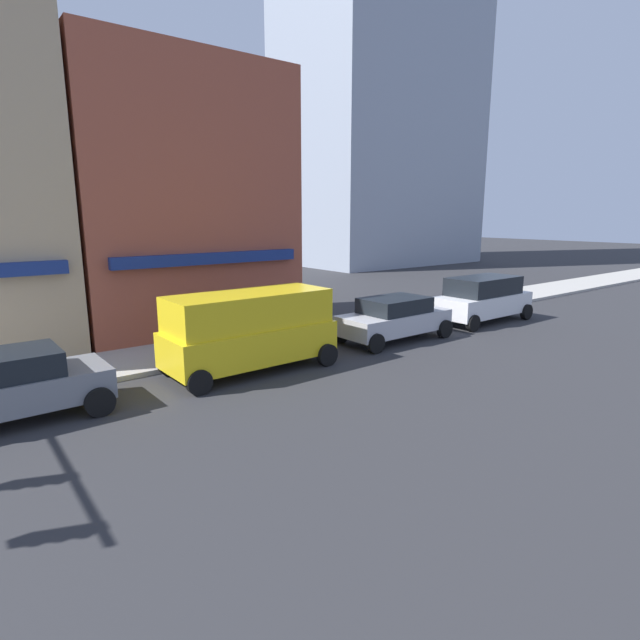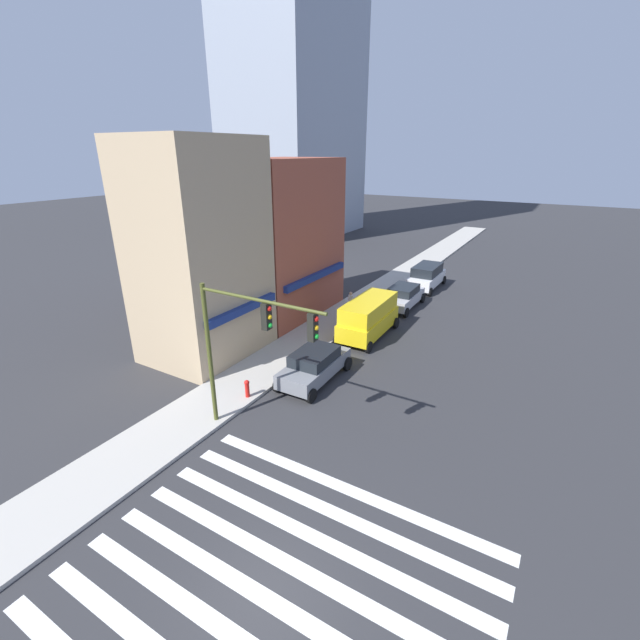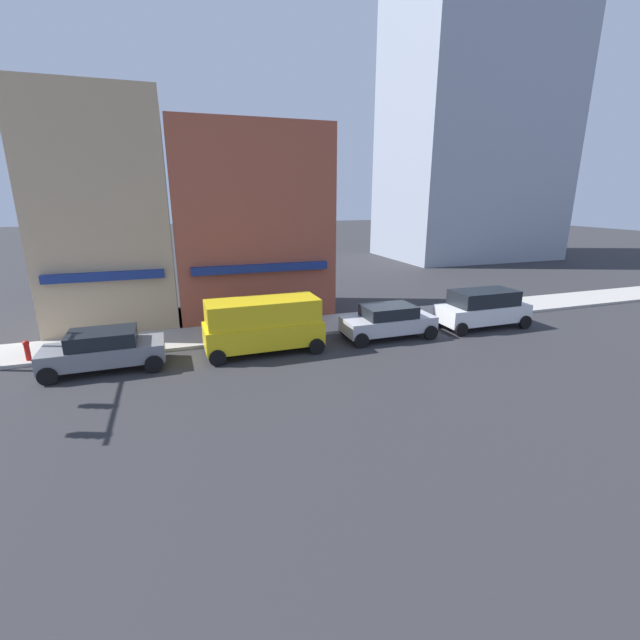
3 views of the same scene
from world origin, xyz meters
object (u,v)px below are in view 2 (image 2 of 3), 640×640
Objects in this scene: suv_white at (427,276)px; pedestrian_white_shirt at (351,304)px; sedan_grey at (315,365)px; traffic_signal at (247,335)px; sedan_silver at (403,296)px; fire_hydrant at (247,388)px; van_yellow at (368,316)px.

suv_white is 2.66× the size of pedestrian_white_shirt.
traffic_signal is at bearing -177.85° from sedan_grey.
sedan_silver is 15.45m from fire_hydrant.
traffic_signal reaches higher than van_yellow.
van_yellow is at bearing -179.44° from pedestrian_white_shirt.
fire_hydrant is (-11.33, -0.51, -0.46)m from pedestrian_white_shirt.
fire_hydrant is (-20.77, 1.70, -0.42)m from suv_white.
van_yellow is 2.84× the size of pedestrian_white_shirt.
sedan_grey is 3.51m from fire_hydrant.
pedestrian_white_shirt reaches higher than fire_hydrant.
traffic_signal is at bearing -135.76° from fire_hydrant.
sedan_grey is 6.28m from van_yellow.
sedan_silver is 0.94× the size of suv_white.
sedan_grey is at bearing 3.17° from traffic_signal.
van_yellow is at bearing 1.42° from traffic_signal.
sedan_silver reaches higher than fire_hydrant.
pedestrian_white_shirt reaches higher than sedan_grey.
van_yellow is 5.98× the size of fire_hydrant.
traffic_signal is 1.28× the size of suv_white.
traffic_signal reaches higher than suv_white.
suv_white is 5.60× the size of fire_hydrant.
sedan_grey is at bearing 147.61° from pedestrian_white_shirt.
pedestrian_white_shirt is (1.99, 2.21, -0.21)m from van_yellow.
pedestrian_white_shirt is at bearing 46.89° from van_yellow.
fire_hydrant is (-9.33, 1.70, -0.67)m from van_yellow.
sedan_grey is at bearing -29.01° from fire_hydrant.
van_yellow is 1.14× the size of sedan_silver.
sedan_grey is at bearing 178.98° from van_yellow.
suv_white is (11.43, 0.00, -0.25)m from van_yellow.
sedan_silver is 2.49× the size of pedestrian_white_shirt.
sedan_grey is 17.70m from suv_white.
van_yellow is 2.98m from pedestrian_white_shirt.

